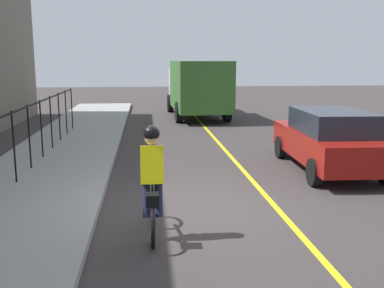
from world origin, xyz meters
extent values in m
plane|color=#383231|center=(0.00, 0.00, 0.00)|extent=(80.00, 80.00, 0.00)
cube|color=yellow|center=(0.00, -1.60, 0.00)|extent=(36.00, 0.12, 0.01)
cube|color=gray|center=(0.00, 3.40, 0.07)|extent=(40.00, 3.20, 0.15)
cylinder|color=black|center=(1.66, 3.80, 0.95)|extent=(0.04, 0.04, 1.60)
cylinder|color=black|center=(2.99, 3.80, 0.95)|extent=(0.04, 0.04, 1.60)
cylinder|color=black|center=(4.32, 3.80, 0.95)|extent=(0.04, 0.04, 1.60)
cylinder|color=black|center=(5.65, 3.80, 0.95)|extent=(0.04, 0.04, 1.60)
cylinder|color=black|center=(6.98, 3.80, 0.95)|extent=(0.04, 0.04, 1.60)
cylinder|color=black|center=(8.31, 3.80, 0.95)|extent=(0.04, 0.04, 1.60)
cylinder|color=black|center=(9.64, 3.80, 0.95)|extent=(0.04, 0.04, 1.60)
cube|color=black|center=(1.00, 3.80, 1.70)|extent=(17.28, 0.04, 0.04)
torus|color=black|center=(-0.81, 0.80, 0.33)|extent=(0.66, 0.07, 0.66)
torus|color=black|center=(-1.86, 0.82, 0.33)|extent=(0.66, 0.07, 0.66)
cube|color=black|center=(-1.33, 0.81, 0.58)|extent=(0.93, 0.06, 0.24)
cylinder|color=black|center=(-1.48, 0.82, 0.73)|extent=(0.03, 0.03, 0.35)
cube|color=yellow|center=(-1.43, 0.81, 1.21)|extent=(0.35, 0.37, 0.63)
sphere|color=tan|center=(-1.38, 0.81, 1.62)|extent=(0.22, 0.22, 0.22)
sphere|color=black|center=(-1.38, 0.81, 1.70)|extent=(0.26, 0.26, 0.26)
cylinder|color=#191E38|center=(-1.45, 0.91, 0.68)|extent=(0.34, 0.13, 0.65)
cylinder|color=#191E38|center=(-1.45, 0.71, 0.68)|extent=(0.34, 0.13, 0.65)
cube|color=black|center=(-1.81, 0.82, 0.75)|extent=(0.24, 0.20, 0.18)
cube|color=maroon|center=(2.63, -3.81, 0.67)|extent=(4.47, 1.98, 0.70)
cube|color=#1E232D|center=(2.43, -3.80, 1.30)|extent=(2.53, 1.68, 0.56)
cylinder|color=black|center=(4.16, -3.02, 0.32)|extent=(0.65, 0.25, 0.64)
cylinder|color=black|center=(4.09, -4.72, 0.32)|extent=(0.65, 0.25, 0.64)
cylinder|color=black|center=(1.17, -2.90, 0.32)|extent=(0.65, 0.25, 0.64)
cube|color=#346526|center=(13.03, -1.69, 1.63)|extent=(4.84, 2.57, 2.30)
cube|color=#B5B5C8|center=(16.45, -1.57, 1.43)|extent=(1.90, 2.27, 1.90)
cylinder|color=black|center=(16.27, -0.46, 0.48)|extent=(0.97, 0.33, 0.96)
cylinder|color=black|center=(16.35, -2.69, 0.48)|extent=(0.97, 0.33, 0.96)
cylinder|color=black|center=(11.94, -0.61, 0.48)|extent=(0.97, 0.33, 0.96)
cylinder|color=black|center=(12.02, -2.85, 0.48)|extent=(0.97, 0.33, 0.96)
camera|label=1|loc=(-8.35, 0.90, 2.84)|focal=41.87mm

